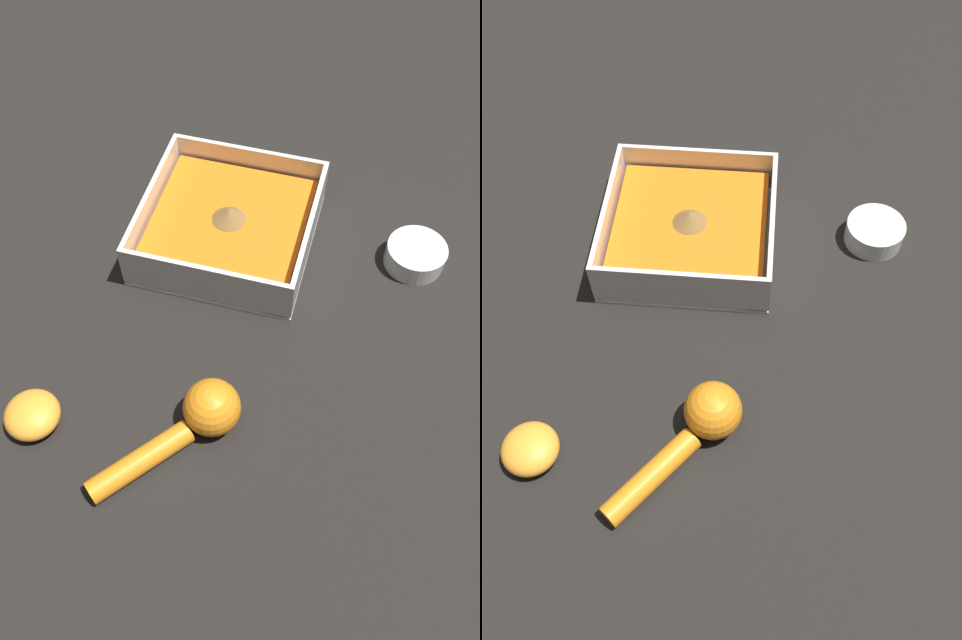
# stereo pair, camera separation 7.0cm
# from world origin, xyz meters

# --- Properties ---
(ground_plane) EXTENTS (4.00, 4.00, 0.00)m
(ground_plane) POSITION_xyz_m (0.00, 0.00, 0.00)
(ground_plane) COLOR black
(square_dish) EXTENTS (0.21, 0.21, 0.06)m
(square_dish) POSITION_xyz_m (-0.03, 0.02, 0.02)
(square_dish) COLOR silver
(square_dish) RESTS_ON ground_plane
(spice_bowl) EXTENTS (0.07, 0.07, 0.03)m
(spice_bowl) POSITION_xyz_m (0.21, 0.05, 0.01)
(spice_bowl) COLOR silver
(spice_bowl) RESTS_ON ground_plane
(lemon_squeezer) EXTENTS (0.13, 0.15, 0.06)m
(lemon_squeezer) POSITION_xyz_m (0.01, -0.24, 0.03)
(lemon_squeezer) COLOR orange
(lemon_squeezer) RESTS_ON ground_plane
(lemon_half) EXTENTS (0.06, 0.06, 0.03)m
(lemon_half) POSITION_xyz_m (-0.16, -0.28, 0.02)
(lemon_half) COLOR orange
(lemon_half) RESTS_ON ground_plane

